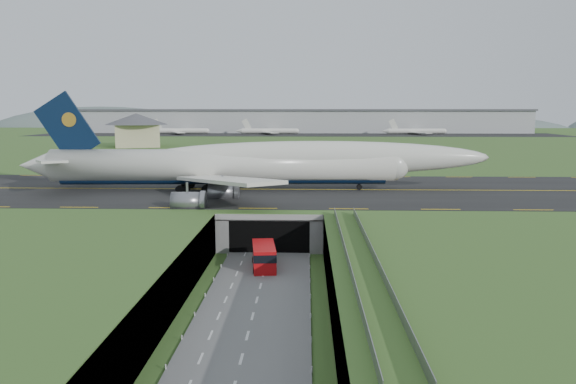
{
  "coord_description": "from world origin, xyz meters",
  "views": [
    {
      "loc": [
        5.48,
        -73.04,
        21.27
      ],
      "look_at": [
        2.39,
        20.0,
        7.56
      ],
      "focal_mm": 35.0,
      "sensor_mm": 36.0,
      "label": 1
    }
  ],
  "objects": [
    {
      "name": "ground",
      "position": [
        0.0,
        0.0,
        0.0
      ],
      "size": [
        900.0,
        900.0,
        0.0
      ],
      "primitive_type": "plane",
      "color": "#405D25",
      "rests_on": "ground"
    },
    {
      "name": "guideway",
      "position": [
        11.0,
        -19.11,
        5.32
      ],
      "size": [
        3.0,
        53.0,
        7.05
      ],
      "color": "#A8A8A3",
      "rests_on": "ground"
    },
    {
      "name": "cargo_terminal",
      "position": [
        -0.06,
        299.41,
        13.96
      ],
      "size": [
        320.0,
        67.0,
        15.6
      ],
      "color": "#B2B2B2",
      "rests_on": "ground"
    },
    {
      "name": "jumbo_jet",
      "position": [
        -3.99,
        31.99,
        11.16
      ],
      "size": [
        88.74,
        58.05,
        19.22
      ],
      "rotation": [
        0.0,
        0.0,
        0.05
      ],
      "color": "silver",
      "rests_on": "ground"
    },
    {
      "name": "service_building",
      "position": [
        -64.4,
        156.39,
        14.15
      ],
      "size": [
        31.98,
        31.98,
        13.76
      ],
      "rotation": [
        0.0,
        0.0,
        0.33
      ],
      "color": "#C6BA8F",
      "rests_on": "ground"
    },
    {
      "name": "distant_hills",
      "position": [
        64.38,
        430.0,
        -4.0
      ],
      "size": [
        700.0,
        91.0,
        60.0
      ],
      "color": "slate",
      "rests_on": "ground"
    },
    {
      "name": "tunnel_portal",
      "position": [
        0.0,
        16.71,
        3.33
      ],
      "size": [
        17.0,
        22.3,
        6.0
      ],
      "color": "gray",
      "rests_on": "ground"
    },
    {
      "name": "taxiway",
      "position": [
        0.0,
        33.0,
        6.09
      ],
      "size": [
        800.0,
        44.0,
        0.18
      ],
      "primitive_type": "cube",
      "color": "black",
      "rests_on": "airfield_deck"
    },
    {
      "name": "airfield_deck",
      "position": [
        0.0,
        0.0,
        3.0
      ],
      "size": [
        800.0,
        800.0,
        6.0
      ],
      "primitive_type": "cube",
      "color": "gray",
      "rests_on": "ground"
    },
    {
      "name": "shuttle_tram",
      "position": [
        -0.19,
        0.03,
        1.76
      ],
      "size": [
        3.88,
        8.2,
        3.22
      ],
      "rotation": [
        0.0,
        0.0,
        0.12
      ],
      "color": "red",
      "rests_on": "ground"
    },
    {
      "name": "trench_road",
      "position": [
        0.0,
        -7.5,
        0.1
      ],
      "size": [
        12.0,
        75.0,
        0.2
      ],
      "primitive_type": "cube",
      "color": "slate",
      "rests_on": "ground"
    }
  ]
}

